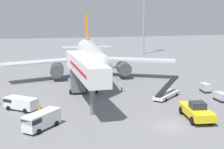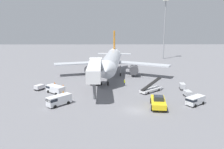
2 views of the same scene
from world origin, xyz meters
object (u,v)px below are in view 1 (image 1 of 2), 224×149
(ground_crew_worker_midground, at_px, (122,87))
(safety_cone_alpha, at_px, (27,97))
(service_van_rear_left, at_px, (20,103))
(ground_crew_worker_foreground, at_px, (40,110))
(safety_cone_bravo, at_px, (10,94))
(pushback_tug, at_px, (196,111))
(jet_bridge, at_px, (84,68))
(service_van_rear_right, at_px, (41,120))
(baggage_cart_far_left, at_px, (205,87))
(belt_loader_truck, at_px, (167,94))
(baggage_cart_near_left, at_px, (221,96))
(airplane_at_gate, at_px, (91,57))

(ground_crew_worker_midground, distance_m, safety_cone_alpha, 16.90)
(service_van_rear_left, distance_m, ground_crew_worker_foreground, 4.50)
(safety_cone_alpha, bearing_deg, safety_cone_bravo, 137.46)
(pushback_tug, distance_m, ground_crew_worker_midground, 17.92)
(service_van_rear_left, bearing_deg, jet_bridge, 5.20)
(service_van_rear_left, bearing_deg, service_van_rear_right, -72.40)
(service_van_rear_left, relative_size, baggage_cart_far_left, 2.02)
(safety_cone_alpha, bearing_deg, service_van_rear_left, -97.94)
(jet_bridge, height_order, service_van_rear_left, jet_bridge)
(safety_cone_alpha, bearing_deg, baggage_cart_far_left, -5.24)
(belt_loader_truck, bearing_deg, pushback_tug, -92.18)
(safety_cone_alpha, bearing_deg, baggage_cart_near_left, -16.10)
(ground_crew_worker_midground, bearing_deg, safety_cone_bravo, 175.06)
(service_van_rear_right, relative_size, ground_crew_worker_midground, 2.85)
(ground_crew_worker_foreground, bearing_deg, pushback_tug, -17.58)
(pushback_tug, distance_m, baggage_cart_far_left, 15.88)
(baggage_cart_far_left, distance_m, safety_cone_bravo, 35.09)
(belt_loader_truck, height_order, safety_cone_alpha, belt_loader_truck)
(baggage_cart_near_left, xyz_separation_m, safety_cone_alpha, (-31.10, 8.98, -0.44))
(airplane_at_gate, relative_size, service_van_rear_left, 7.24)
(service_van_rear_right, bearing_deg, safety_cone_bravo, 105.79)
(safety_cone_alpha, height_order, safety_cone_bravo, safety_cone_bravo)
(airplane_at_gate, xyz_separation_m, baggage_cart_far_left, (18.45, -15.46, -4.12))
(belt_loader_truck, distance_m, safety_cone_bravo, 27.17)
(ground_crew_worker_midground, height_order, safety_cone_alpha, ground_crew_worker_midground)
(service_van_rear_right, xyz_separation_m, safety_cone_alpha, (-2.01, 14.76, -0.90))
(baggage_cart_near_left, distance_m, safety_cone_alpha, 32.38)
(airplane_at_gate, relative_size, ground_crew_worker_midground, 21.25)
(service_van_rear_left, distance_m, safety_cone_bravo, 8.81)
(airplane_at_gate, bearing_deg, belt_loader_truck, -60.90)
(service_van_rear_right, bearing_deg, baggage_cart_near_left, 11.25)
(belt_loader_truck, bearing_deg, service_van_rear_left, -178.27)
(jet_bridge, bearing_deg, ground_crew_worker_midground, 37.27)
(baggage_cart_far_left, height_order, ground_crew_worker_midground, ground_crew_worker_midground)
(service_van_rear_right, height_order, safety_cone_alpha, service_van_rear_right)
(ground_crew_worker_foreground, distance_m, safety_cone_bravo, 13.03)
(jet_bridge, bearing_deg, safety_cone_alpha, 151.46)
(airplane_at_gate, relative_size, ground_crew_worker_foreground, 22.88)
(jet_bridge, height_order, service_van_rear_right, jet_bridge)
(baggage_cart_far_left, bearing_deg, belt_loader_truck, -165.58)
(service_van_rear_right, bearing_deg, safety_cone_alpha, 97.77)
(safety_cone_bravo, bearing_deg, pushback_tug, -36.06)
(safety_cone_bravo, bearing_deg, baggage_cart_far_left, -9.16)
(airplane_at_gate, distance_m, service_van_rear_left, 23.50)
(jet_bridge, bearing_deg, service_van_rear_right, -125.78)
(pushback_tug, distance_m, service_van_rear_right, 20.72)
(pushback_tug, relative_size, ground_crew_worker_foreground, 4.31)
(jet_bridge, height_order, baggage_cart_near_left, jet_bridge)
(jet_bridge, height_order, baggage_cart_far_left, jet_bridge)
(pushback_tug, bearing_deg, ground_crew_worker_foreground, 162.42)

